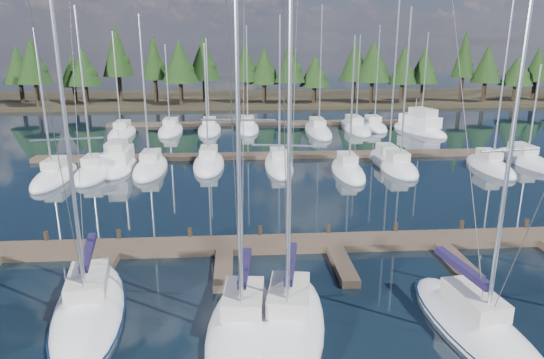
{
  "coord_description": "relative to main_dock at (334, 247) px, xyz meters",
  "views": [
    {
      "loc": [
        -5.13,
        -7.04,
        11.11
      ],
      "look_at": [
        -3.1,
        22.0,
        2.83
      ],
      "focal_mm": 32.0,
      "sensor_mm": 36.0,
      "label": 1
    }
  ],
  "objects": [
    {
      "name": "ground",
      "position": [
        0.0,
        12.64,
        -0.2
      ],
      "size": [
        260.0,
        260.0,
        0.0
      ],
      "primitive_type": "plane",
      "color": "black",
      "rests_on": "ground"
    },
    {
      "name": "far_shore",
      "position": [
        0.0,
        72.64,
        0.1
      ],
      "size": [
        220.0,
        30.0,
        0.6
      ],
      "primitive_type": "cube",
      "color": "#30291A",
      "rests_on": "ground"
    },
    {
      "name": "main_dock",
      "position": [
        0.0,
        0.0,
        0.0
      ],
      "size": [
        44.0,
        6.13,
        0.9
      ],
      "color": "#4F4031",
      "rests_on": "ground"
    },
    {
      "name": "back_docks",
      "position": [
        0.0,
        32.23,
        -0.0
      ],
      "size": [
        50.0,
        21.8,
        0.4
      ],
      "color": "#4F4031",
      "rests_on": "ground"
    },
    {
      "name": "front_sailboat_1",
      "position": [
        -11.56,
        -5.77,
        0.08
      ],
      "size": [
        4.53,
        9.65,
        13.88
      ],
      "color": "white",
      "rests_on": "ground"
    },
    {
      "name": "front_sailboat_2",
      "position": [
        -5.1,
        -7.61,
        0.1
      ],
      "size": [
        3.51,
        7.92,
        15.55
      ],
      "color": "white",
      "rests_on": "ground"
    },
    {
      "name": "front_sailboat_3",
      "position": [
        -3.3,
        -7.47,
        0.08
      ],
      "size": [
        4.28,
        8.95,
        13.86
      ],
      "color": "white",
      "rests_on": "ground"
    },
    {
      "name": "front_sailboat_4",
      "position": [
        4.07,
        -8.37,
        0.08
      ],
      "size": [
        3.83,
        9.22,
        13.7
      ],
      "color": "white",
      "rests_on": "ground"
    },
    {
      "name": "back_sailboat_rows",
      "position": [
        0.34,
        27.83,
        0.06
      ],
      "size": [
        45.17,
        32.29,
        16.18
      ],
      "color": "white",
      "rests_on": "ground"
    },
    {
      "name": "motor_yacht_left",
      "position": [
        -16.06,
        19.24,
        0.27
      ],
      "size": [
        3.17,
        8.57,
        4.22
      ],
      "color": "white",
      "rests_on": "ground"
    },
    {
      "name": "motor_yacht_right",
      "position": [
        17.96,
        35.46,
        0.34
      ],
      "size": [
        6.07,
        10.65,
        5.07
      ],
      "color": "white",
      "rests_on": "ground"
    },
    {
      "name": "tree_line",
      "position": [
        -0.67,
        62.81,
        7.18
      ],
      "size": [
        184.0,
        11.52,
        13.49
      ],
      "color": "black",
      "rests_on": "far_shore"
    }
  ]
}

